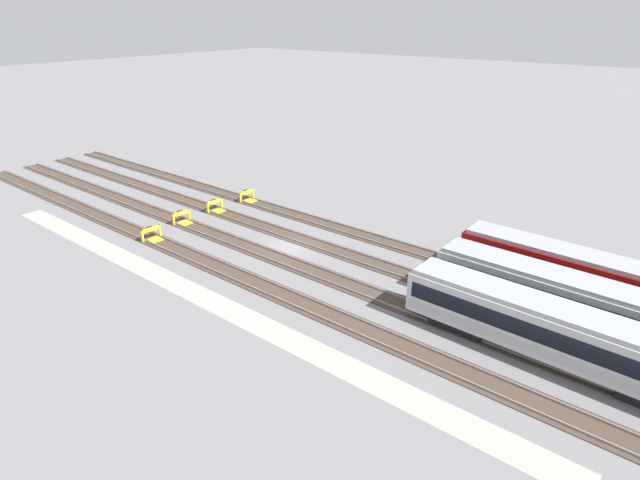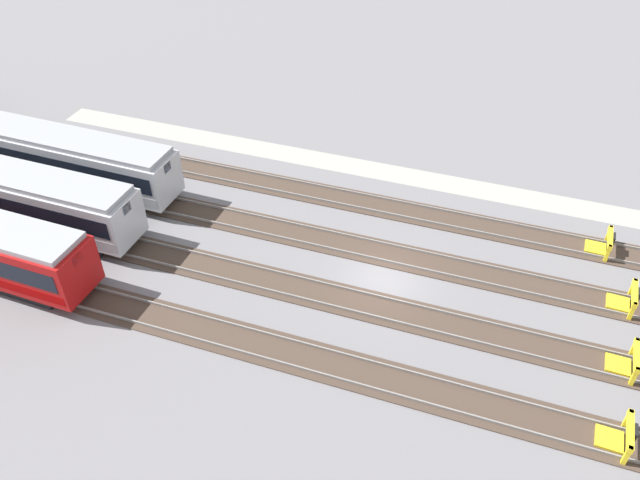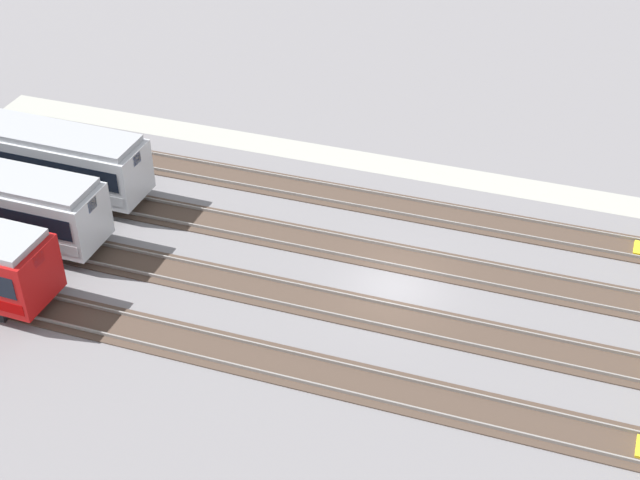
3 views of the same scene
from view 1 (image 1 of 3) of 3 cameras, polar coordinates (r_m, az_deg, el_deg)
The scene contains 13 objects.
ground_plane at distance 44.32m, azimuth -3.63°, elevation -0.93°, with size 400.00×400.00×0.00m, color slate.
service_walkway at distance 38.27m, azimuth -13.83°, elevation -6.05°, with size 54.00×2.00×0.01m, color #9E9E93.
rail_track_nearest at distance 40.33m, azimuth -9.64°, elevation -3.91°, with size 90.00×2.24×0.21m.
rail_track_near_inner at distance 42.92m, azimuth -5.51°, elevation -1.83°, with size 90.00×2.24×0.21m.
rail_track_middle at distance 45.75m, azimuth -1.87°, elevation 0.01°, with size 90.00×2.24×0.21m.
rail_track_far_inner at distance 48.79m, azimuth 1.32°, elevation 1.63°, with size 90.00×2.24×0.21m.
subway_car_front_row_left_inner at distance 32.63m, azimuth 25.09°, elevation -9.44°, with size 18.05×3.19×3.70m.
subway_car_front_row_rightmost at distance 40.05m, azimuth 28.22°, elevation -3.71°, with size 18.06×3.27×3.70m.
subway_car_back_row_leftmost at distance 36.31m, azimuth 26.84°, elevation -6.27°, with size 18.04×3.11×3.70m.
bumper_stop_nearest_track at distance 48.12m, azimuth -18.57°, elevation 0.56°, with size 1.37×2.01×1.22m.
bumper_stop_near_inner_track at distance 51.14m, azimuth -15.40°, elevation 2.40°, with size 1.38×2.01×1.22m.
bumper_stop_middle_track at distance 53.50m, azimuth -11.78°, elevation 3.75°, with size 1.37×2.01×1.22m.
bumper_stop_far_inner_track at distance 55.83m, azimuth -8.21°, elevation 4.91°, with size 1.38×2.01×1.22m.
Camera 1 is at (26.92, -29.65, 19.00)m, focal length 28.00 mm.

